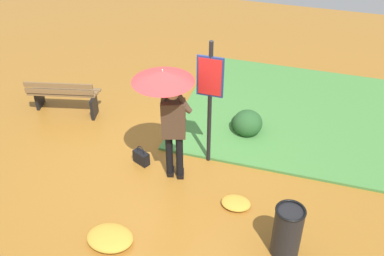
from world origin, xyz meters
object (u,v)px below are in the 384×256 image
(park_bench, at_px, (64,95))
(trash_bin, at_px, (287,231))
(person_with_umbrella, at_px, (168,98))
(info_sign_post, at_px, (210,90))
(handbag, at_px, (141,157))

(park_bench, height_order, trash_bin, trash_bin)
(person_with_umbrella, height_order, park_bench, person_with_umbrella)
(info_sign_post, height_order, trash_bin, info_sign_post)
(person_with_umbrella, xyz_separation_m, info_sign_post, (-0.51, -0.59, -0.11))
(trash_bin, bearing_deg, person_with_umbrella, -27.31)
(handbag, distance_m, trash_bin, 2.98)
(person_with_umbrella, bearing_deg, park_bench, -24.70)
(park_bench, xyz_separation_m, trash_bin, (-4.84, 2.34, 0.02))
(handbag, distance_m, park_bench, 2.42)
(info_sign_post, distance_m, handbag, 1.78)
(info_sign_post, relative_size, park_bench, 1.62)
(person_with_umbrella, distance_m, park_bench, 3.23)
(person_with_umbrella, relative_size, trash_bin, 2.45)
(person_with_umbrella, relative_size, info_sign_post, 0.89)
(info_sign_post, relative_size, handbag, 6.22)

